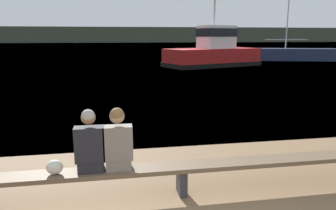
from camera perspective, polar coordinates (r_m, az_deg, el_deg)
water_surface at (r=127.14m, az=-9.91°, el=10.69°), size 240.00×240.00×0.00m
far_shoreline at (r=129.34m, az=-9.96°, el=11.96°), size 600.00×12.00×5.66m
bench_main at (r=5.40m, az=2.42°, el=-11.22°), size 7.33×0.41×0.50m
person_left at (r=5.11m, az=-13.48°, el=-6.68°), size 0.44×0.36×0.98m
person_right at (r=5.10m, az=-8.73°, el=-6.39°), size 0.44×0.37×0.99m
shopping_bag at (r=5.27m, az=-19.16°, el=-10.19°), size 0.25×0.18×0.22m
tugboat_red at (r=28.26m, az=7.85°, el=8.88°), size 8.80×5.92×5.42m
moored_sailboat at (r=36.64m, az=20.43°, el=8.28°), size 9.70×4.60×8.64m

